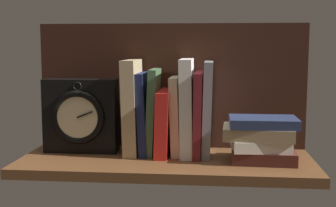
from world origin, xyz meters
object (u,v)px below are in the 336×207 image
Objects in this scene: book_gray_chess at (207,109)px; framed_clock at (80,116)px; book_navy_bierce at (144,113)px; book_red_requiem at (164,122)px; book_stack_side at (261,140)px; book_cream_twain at (176,116)px; book_white_catcher at (187,107)px; book_tan_shortstories at (133,107)px; book_green_romantic at (153,112)px; book_maroon_dawkins at (198,114)px.

book_gray_chess is 34.78cm from framed_clock.
book_red_requiem is (5.45, 0.00, -2.36)cm from book_navy_bierce.
book_gray_chess is 1.34× the size of book_stack_side.
book_cream_twain is at bearing 180.00° from book_gray_chess.
book_navy_bierce is at bearing 169.07° from book_stack_side.
book_white_catcher reaches higher than book_red_requiem.
book_stack_side is at bearing -10.93° from book_navy_bierce.
book_tan_shortstories is 11.98cm from book_cream_twain.
book_tan_shortstories is 1.11× the size of book_green_romantic.
book_maroon_dawkins is 18.09cm from book_stack_side.
book_white_catcher reaches higher than book_green_romantic.
framed_clock reaches higher than book_stack_side.
book_tan_shortstories is 35.20cm from book_stack_side.
book_red_requiem is at bearing 0.00° from book_tan_shortstories.
book_red_requiem is at bearing 0.00° from book_green_romantic.
book_green_romantic is 29.57cm from book_stack_side.
book_navy_bierce is at bearing 2.01° from framed_clock.
book_green_romantic is 20.07cm from framed_clock.
framed_clock is at bearing -177.99° from book_navy_bierce.
framed_clock is at bearing -178.90° from book_maroon_dawkins.
framed_clock is (-34.69, -0.62, -2.43)cm from book_gray_chess.
book_green_romantic is (2.41, 0.00, 0.50)cm from book_navy_bierce.
book_green_romantic reaches higher than framed_clock.
book_white_catcher is at bearing -180.00° from book_gray_chess.
book_green_romantic is (5.60, 0.00, -1.21)cm from book_tan_shortstories.
book_maroon_dawkins is at bearing 1.10° from framed_clock.
book_tan_shortstories is 1.36× the size of book_stack_side.
book_maroon_dawkins is at bearing 159.82° from book_stack_side.
book_maroon_dawkins reaches higher than book_cream_twain.
book_green_romantic is 1.03× the size of book_maroon_dawkins.
book_green_romantic is at bearing 168.16° from book_stack_side.
book_white_catcher is at bearing -0.00° from book_tan_shortstories.
book_gray_chess is at bearing 0.00° from book_white_catcher.
book_gray_chess reaches higher than book_red_requiem.
book_maroon_dawkins is at bearing 0.00° from book_white_catcher.
book_tan_shortstories is at bearing 170.07° from book_stack_side.
book_tan_shortstories is 14.81cm from book_white_catcher.
book_white_catcher is at bearing -0.00° from book_cream_twain.
book_navy_bierce is 0.85× the size of book_white_catcher.
book_gray_chess is (2.49, -0.00, 1.41)cm from book_maroon_dawkins.
book_cream_twain is (3.12, 0.00, 1.81)cm from book_red_requiem.
book_white_catcher is (6.18, -0.00, 4.23)cm from book_red_requiem.
book_green_romantic is 6.25cm from book_cream_twain.
framed_clock is at bearing -178.98° from book_gray_chess.
book_gray_chess is 1.24× the size of framed_clock.
book_gray_chess is (14.67, 0.00, 1.03)cm from book_green_romantic.
book_cream_twain reaches higher than framed_clock.
book_cream_twain is 1.04× the size of framed_clock.
book_navy_bierce is (3.19, 0.00, -1.72)cm from book_tan_shortstories.
book_stack_side is (22.20, -5.94, -4.83)cm from book_cream_twain.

